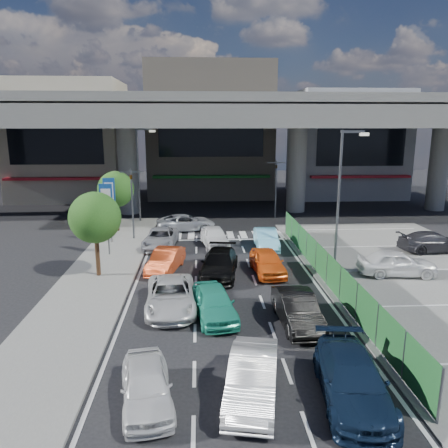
{
  "coord_description": "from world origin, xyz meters",
  "views": [
    {
      "loc": [
        -1.35,
        -19.41,
        8.34
      ],
      "look_at": [
        0.16,
        6.89,
        2.28
      ],
      "focal_mm": 35.0,
      "sensor_mm": 36.0,
      "label": 1
    }
  ],
  "objects": [
    {
      "name": "street_lamp_right",
      "position": [
        7.17,
        6.0,
        4.77
      ],
      "size": [
        1.65,
        0.22,
        8.0
      ],
      "color": "#595B60",
      "rests_on": "ground"
    },
    {
      "name": "hatch_white_back_mid",
      "position": [
        0.22,
        -7.4,
        0.69
      ],
      "size": [
        2.23,
        4.39,
        1.38
      ],
      "primitive_type": "imported",
      "rotation": [
        0.0,
        0.0,
        -0.19
      ],
      "color": "silver",
      "rests_on": "ground"
    },
    {
      "name": "wagon_silver_front_left",
      "position": [
        -4.05,
        9.89,
        0.63
      ],
      "size": [
        2.44,
        4.68,
        1.26
      ],
      "primitive_type": "imported",
      "rotation": [
        0.0,
        0.0,
        -0.08
      ],
      "color": "#999AA0",
      "rests_on": "ground"
    },
    {
      "name": "building_east",
      "position": [
        16.0,
        31.97,
        5.99
      ],
      "size": [
        12.0,
        10.9,
        12.0
      ],
      "color": "gray",
      "rests_on": "ground"
    },
    {
      "name": "crossing_wagon_silver",
      "position": [
        -2.44,
        14.71,
        0.64
      ],
      "size": [
        4.94,
        2.93,
        1.29
      ],
      "primitive_type": "imported",
      "rotation": [
        0.0,
        0.0,
        1.75
      ],
      "color": "#B6B9BF",
      "rests_on": "ground"
    },
    {
      "name": "sidewalk_left",
      "position": [
        -7.0,
        4.0,
        0.06
      ],
      "size": [
        4.0,
        30.0,
        0.12
      ],
      "primitive_type": "cube",
      "color": "#626260",
      "rests_on": "ground"
    },
    {
      "name": "van_white_back_left",
      "position": [
        -3.03,
        -7.54,
        0.63
      ],
      "size": [
        2.1,
        3.92,
        1.27
      ],
      "primitive_type": "imported",
      "rotation": [
        0.0,
        0.0,
        0.17
      ],
      "color": "silver",
      "rests_on": "ground"
    },
    {
      "name": "taxi_teal_mid",
      "position": [
        -0.77,
        -1.56,
        0.69
      ],
      "size": [
        2.28,
        4.26,
        1.38
      ],
      "primitive_type": "imported",
      "rotation": [
        0.0,
        0.0,
        0.17
      ],
      "color": "teal",
      "rests_on": "ground"
    },
    {
      "name": "kei_truck_front_right",
      "position": [
        3.18,
        9.19,
        0.67
      ],
      "size": [
        1.5,
        4.07,
        1.33
      ],
      "primitive_type": "imported",
      "rotation": [
        0.0,
        0.0,
        -0.02
      ],
      "color": "#6FCBED",
      "rests_on": "ground"
    },
    {
      "name": "fence_run",
      "position": [
        5.3,
        1.0,
        0.9
      ],
      "size": [
        0.16,
        22.0,
        1.8
      ],
      "primitive_type": null,
      "color": "#1F5B28",
      "rests_on": "ground"
    },
    {
      "name": "signboard_near",
      "position": [
        -7.2,
        7.99,
        3.06
      ],
      "size": [
        0.8,
        0.14,
        4.7
      ],
      "color": "#595B60",
      "rests_on": "ground"
    },
    {
      "name": "sedan_white_mid_left",
      "position": [
        -2.72,
        -0.56,
        0.67
      ],
      "size": [
        2.48,
        4.91,
        1.33
      ],
      "primitive_type": "imported",
      "rotation": [
        0.0,
        0.0,
        0.06
      ],
      "color": "silver",
      "rests_on": "ground"
    },
    {
      "name": "ground",
      "position": [
        0.0,
        0.0,
        0.0
      ],
      "size": [
        120.0,
        120.0,
        0.0
      ],
      "primitive_type": "plane",
      "color": "black",
      "rests_on": "ground"
    },
    {
      "name": "hatch_black_mid_right",
      "position": [
        2.73,
        -2.49,
        0.69
      ],
      "size": [
        1.62,
        4.24,
        1.38
      ],
      "primitive_type": "imported",
      "rotation": [
        0.0,
        0.0,
        0.04
      ],
      "color": "black",
      "rests_on": "ground"
    },
    {
      "name": "parked_sedan_dgrey",
      "position": [
        14.08,
        7.62,
        0.72
      ],
      "size": [
        4.64,
        2.07,
        1.32
      ],
      "primitive_type": "imported",
      "rotation": [
        0.0,
        0.0,
        1.62
      ],
      "color": "#2E2D33",
      "rests_on": "parking_lot"
    },
    {
      "name": "traffic_light_left",
      "position": [
        -6.2,
        12.0,
        3.94
      ],
      "size": [
        1.6,
        1.24,
        5.2
      ],
      "color": "#595B60",
      "rests_on": "ground"
    },
    {
      "name": "traffic_cone",
      "position": [
        5.6,
        2.76,
        0.38
      ],
      "size": [
        0.39,
        0.39,
        0.63
      ],
      "primitive_type": "cone",
      "rotation": [
        0.0,
        0.0,
        0.22
      ],
      "color": "red",
      "rests_on": "parking_lot"
    },
    {
      "name": "tree_far",
      "position": [
        -7.8,
        14.5,
        3.39
      ],
      "size": [
        2.8,
        2.8,
        4.8
      ],
      "color": "#382314",
      "rests_on": "ground"
    },
    {
      "name": "tree_near",
      "position": [
        -7.0,
        4.0,
        3.39
      ],
      "size": [
        2.8,
        2.8,
        4.8
      ],
      "color": "#382314",
      "rests_on": "ground"
    },
    {
      "name": "building_west",
      "position": [
        -16.0,
        31.97,
        6.49
      ],
      "size": [
        12.0,
        10.9,
        13.0
      ],
      "color": "#A09881",
      "rests_on": "ground"
    },
    {
      "name": "expressway",
      "position": [
        0.0,
        22.0,
        8.76
      ],
      "size": [
        64.0,
        14.0,
        10.75
      ],
      "color": "slate",
      "rests_on": "ground"
    },
    {
      "name": "parking_lot",
      "position": [
        11.0,
        2.0,
        0.03
      ],
      "size": [
        12.0,
        28.0,
        0.06
      ],
      "primitive_type": "cube",
      "color": "#626260",
      "rests_on": "ground"
    },
    {
      "name": "street_lamp_left",
      "position": [
        -6.33,
        18.0,
        4.77
      ],
      "size": [
        1.65,
        0.22,
        8.0
      ],
      "color": "#595B60",
      "rests_on": "ground"
    },
    {
      "name": "sedan_white_front_mid",
      "position": [
        -0.32,
        9.86,
        0.69
      ],
      "size": [
        2.19,
        4.24,
        1.38
      ],
      "primitive_type": "imported",
      "rotation": [
        0.0,
        0.0,
        0.14
      ],
      "color": "white",
      "rests_on": "ground"
    },
    {
      "name": "signboard_far",
      "position": [
        -7.6,
        10.99,
        3.06
      ],
      "size": [
        0.8,
        0.14,
        4.7
      ],
      "color": "#595B60",
      "rests_on": "ground"
    },
    {
      "name": "sedan_black_mid",
      "position": [
        -0.28,
        3.9,
        0.69
      ],
      "size": [
        2.57,
        4.98,
        1.38
      ],
      "primitive_type": "imported",
      "rotation": [
        0.0,
        0.0,
        -0.14
      ],
      "color": "black",
      "rests_on": "ground"
    },
    {
      "name": "taxi_orange_right",
      "position": [
        2.48,
        4.09,
        0.68
      ],
      "size": [
        1.88,
        4.09,
        1.36
      ],
      "primitive_type": "imported",
      "rotation": [
        0.0,
        0.0,
        0.07
      ],
      "color": "orange",
      "rests_on": "ground"
    },
    {
      "name": "minivan_navy_back",
      "position": [
        3.26,
        -7.72,
        0.69
      ],
      "size": [
        2.46,
        4.94,
        1.38
      ],
      "primitive_type": "imported",
      "rotation": [
        0.0,
        0.0,
        -0.11
      ],
      "color": "#0E1C32",
      "rests_on": "ground"
    },
    {
      "name": "taxi_orange_left",
      "position": [
        -3.34,
        4.83,
        0.65
      ],
      "size": [
        2.2,
        4.15,
        1.3
      ],
      "primitive_type": "imported",
      "rotation": [
        0.0,
        0.0,
        -0.22
      ],
      "color": "#E74B1F",
      "rests_on": "ground"
    },
    {
      "name": "parked_sedan_white",
      "position": [
        9.6,
        3.19,
        0.78
      ],
      "size": [
        4.37,
        2.09,
        1.44
      ],
      "primitive_type": "imported",
      "rotation": [
        0.0,
        0.0,
        1.48
      ],
      "color": "white",
      "rests_on": "parking_lot"
    },
    {
      "name": "traffic_light_right",
      "position": [
        5.5,
        19.0,
        3.94
      ],
      "size": [
        1.6,
        1.24,
        5.2
      ],
      "color": "#595B60",
      "rests_on": "ground"
    },
    {
      "name": "building_center",
      "position": [
        0.0,
        32.97,
        7.49
      ],
      "size": [
        14.0,
        10.9,
        15.0
      ],
      "color": "gray",
      "rests_on": "ground"
    }
  ]
}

